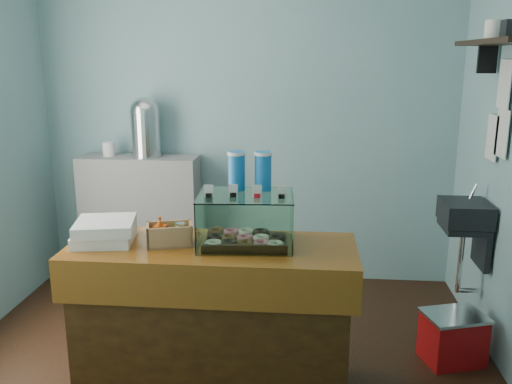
# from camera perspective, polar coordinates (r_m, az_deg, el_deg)

# --- Properties ---
(ground) EXTENTS (3.50, 3.50, 0.00)m
(ground) POSITION_cam_1_polar(r_m,az_deg,el_deg) (3.64, -3.65, -17.74)
(ground) COLOR black
(ground) RESTS_ON ground
(room_shell) EXTENTS (3.54, 3.04, 2.82)m
(room_shell) POSITION_cam_1_polar(r_m,az_deg,el_deg) (3.11, -3.65, 10.13)
(room_shell) COLOR #6E9BA1
(room_shell) RESTS_ON ground
(counter) EXTENTS (1.60, 0.60, 0.90)m
(counter) POSITION_cam_1_polar(r_m,az_deg,el_deg) (3.20, -4.51, -13.14)
(counter) COLOR #44290D
(counter) RESTS_ON ground
(back_shelf) EXTENTS (1.00, 0.32, 1.10)m
(back_shelf) POSITION_cam_1_polar(r_m,az_deg,el_deg) (4.79, -11.97, -2.82)
(back_shelf) COLOR gray
(back_shelf) RESTS_ON ground
(display_case) EXTENTS (0.54, 0.41, 0.50)m
(display_case) POSITION_cam_1_polar(r_m,az_deg,el_deg) (3.01, -1.05, -2.41)
(display_case) COLOR #351E10
(display_case) RESTS_ON counter
(condiment_crate) EXTENTS (0.28, 0.21, 0.17)m
(condiment_crate) POSITION_cam_1_polar(r_m,az_deg,el_deg) (3.04, -9.17, -4.43)
(condiment_crate) COLOR #AC7F56
(condiment_crate) RESTS_ON counter
(pastry_boxes) EXTENTS (0.38, 0.38, 0.13)m
(pastry_boxes) POSITION_cam_1_polar(r_m,az_deg,el_deg) (3.17, -15.62, -3.98)
(pastry_boxes) COLOR white
(pastry_boxes) RESTS_ON counter
(coffee_urn) EXTENTS (0.27, 0.27, 0.50)m
(coffee_urn) POSITION_cam_1_polar(r_m,az_deg,el_deg) (4.61, -11.57, 6.85)
(coffee_urn) COLOR silver
(coffee_urn) RESTS_ON back_shelf
(red_cooler) EXTENTS (0.44, 0.38, 0.33)m
(red_cooler) POSITION_cam_1_polar(r_m,az_deg,el_deg) (3.81, 20.01, -14.20)
(red_cooler) COLOR #B60E10
(red_cooler) RESTS_ON ground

